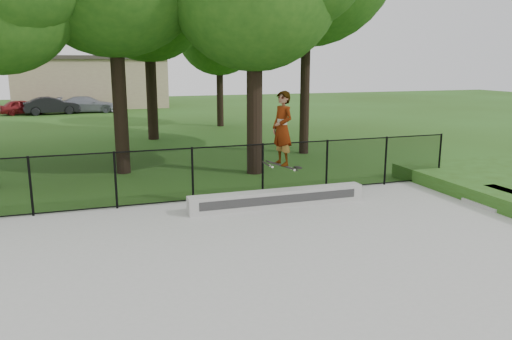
% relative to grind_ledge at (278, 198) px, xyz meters
% --- Properties ---
extents(ground, '(100.00, 100.00, 0.00)m').
position_rel_grind_ledge_xyz_m(ground, '(-2.00, -4.70, -0.28)').
color(ground, '#2B4D15').
rests_on(ground, ground).
extents(concrete_slab, '(14.00, 12.00, 0.06)m').
position_rel_grind_ledge_xyz_m(concrete_slab, '(-2.00, -4.70, -0.25)').
color(concrete_slab, '#A1A29D').
rests_on(concrete_slab, ground).
extents(grind_ledge, '(4.75, 0.40, 0.45)m').
position_rel_grind_ledge_xyz_m(grind_ledge, '(0.00, 0.00, 0.00)').
color(grind_ledge, '#AEAEA9').
rests_on(grind_ledge, concrete_slab).
extents(car_a, '(3.45, 2.29, 1.10)m').
position_rel_grind_ledge_xyz_m(car_a, '(-9.02, 28.51, 0.27)').
color(car_a, maroon).
rests_on(car_a, ground).
extents(car_b, '(3.67, 1.87, 1.27)m').
position_rel_grind_ledge_xyz_m(car_b, '(-6.99, 27.98, 0.35)').
color(car_b, black).
rests_on(car_b, ground).
extents(car_c, '(3.98, 1.94, 1.23)m').
position_rel_grind_ledge_xyz_m(car_c, '(-4.46, 28.53, 0.33)').
color(car_c, gray).
rests_on(car_c, ground).
extents(skater_airborne, '(0.80, 0.77, 2.08)m').
position_rel_grind_ledge_xyz_m(skater_airborne, '(0.04, -0.16, 1.83)').
color(skater_airborne, black).
rests_on(skater_airborne, ground).
extents(chainlink_fence, '(16.06, 0.06, 1.50)m').
position_rel_grind_ledge_xyz_m(chainlink_fence, '(-2.00, 1.20, 0.53)').
color(chainlink_fence, black).
rests_on(chainlink_fence, concrete_slab).
extents(concrete_steps, '(1.07, 1.20, 0.45)m').
position_rel_grind_ledge_xyz_m(concrete_steps, '(5.59, -1.70, -0.11)').
color(concrete_steps, '#A1A29D').
rests_on(concrete_steps, ground).
extents(distant_building, '(12.40, 6.40, 4.30)m').
position_rel_grind_ledge_xyz_m(distant_building, '(-4.00, 33.30, 1.88)').
color(distant_building, tan).
rests_on(distant_building, ground).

